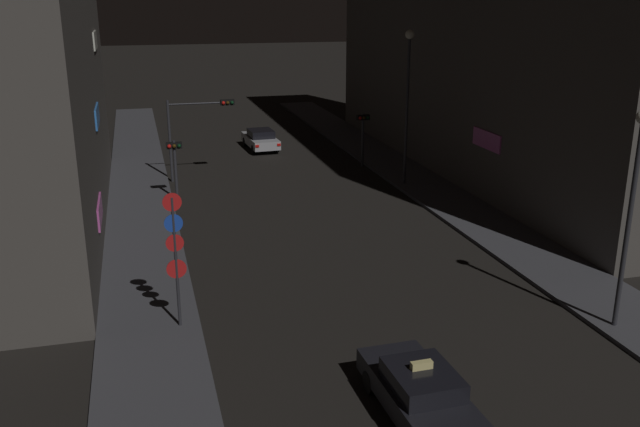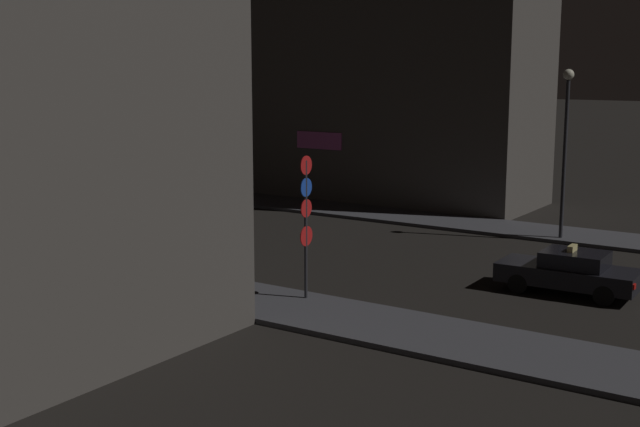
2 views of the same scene
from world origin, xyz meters
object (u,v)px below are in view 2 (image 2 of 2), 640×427
(street_lamp_far_block, at_px, (224,95))
(traffic_light_left_kerb, at_px, (24,187))
(taxi, at_px, (569,272))
(traffic_light_right_kerb, at_px, (146,153))
(sign_pole_left, at_px, (306,216))
(street_lamp_near_block, at_px, (566,131))

(street_lamp_far_block, bearing_deg, traffic_light_left_kerb, 179.39)
(taxi, distance_m, traffic_light_right_kerb, 27.13)
(taxi, xyz_separation_m, street_lamp_far_block, (7.99, 21.10, 4.98))
(taxi, xyz_separation_m, sign_pole_left, (-5.56, 6.50, 2.03))
(taxi, xyz_separation_m, traffic_light_left_kerb, (-4.66, 21.24, 1.63))
(street_lamp_near_block, bearing_deg, taxi, -160.30)
(taxi, distance_m, street_lamp_near_block, 9.38)
(sign_pole_left, bearing_deg, street_lamp_near_block, -14.91)
(taxi, xyz_separation_m, street_lamp_near_block, (8.04, 2.88, 3.88))
(traffic_light_left_kerb, relative_size, street_lamp_near_block, 0.47)
(traffic_light_left_kerb, relative_size, street_lamp_far_block, 0.39)
(taxi, relative_size, traffic_light_right_kerb, 1.33)
(traffic_light_left_kerb, xyz_separation_m, street_lamp_near_block, (12.70, -18.36, 2.25))
(traffic_light_right_kerb, xyz_separation_m, street_lamp_far_block, (0.83, -5.01, 3.27))
(sign_pole_left, relative_size, street_lamp_near_block, 0.64)
(traffic_light_left_kerb, bearing_deg, sign_pole_left, -93.49)
(traffic_light_right_kerb, bearing_deg, traffic_light_left_kerb, -157.61)
(sign_pole_left, relative_size, street_lamp_far_block, 0.53)
(sign_pole_left, height_order, street_lamp_far_block, street_lamp_far_block)
(street_lamp_near_block, relative_size, street_lamp_far_block, 0.83)
(taxi, distance_m, sign_pole_left, 8.79)
(sign_pole_left, distance_m, street_lamp_far_block, 20.14)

